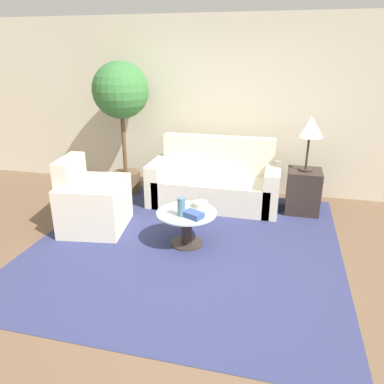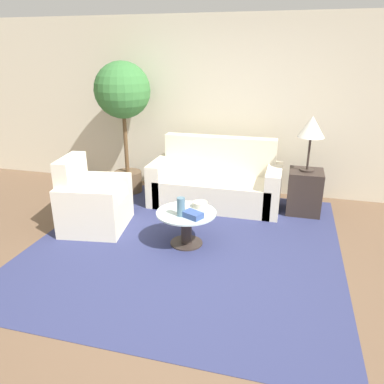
{
  "view_description": "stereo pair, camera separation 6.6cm",
  "coord_description": "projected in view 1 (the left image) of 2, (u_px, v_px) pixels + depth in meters",
  "views": [
    {
      "loc": [
        0.88,
        -3.03,
        2.09
      ],
      "look_at": [
        -0.11,
        0.93,
        0.55
      ],
      "focal_mm": 35.0,
      "sensor_mm": 36.0,
      "label": 1
    },
    {
      "loc": [
        0.94,
        -3.02,
        2.09
      ],
      "look_at": [
        -0.11,
        0.93,
        0.55
      ],
      "focal_mm": 35.0,
      "sensor_mm": 36.0,
      "label": 2
    }
  ],
  "objects": [
    {
      "name": "table_lamp",
      "position": [
        310.0,
        128.0,
        4.8
      ],
      "size": [
        0.34,
        0.34,
        0.73
      ],
      "color": "#332823",
      "rests_on": "side_table"
    },
    {
      "name": "sofa_main",
      "position": [
        215.0,
        183.0,
        5.42
      ],
      "size": [
        1.82,
        0.79,
        0.94
      ],
      "color": "beige",
      "rests_on": "ground_plane"
    },
    {
      "name": "coffee_table",
      "position": [
        187.0,
        223.0,
        4.24
      ],
      "size": [
        0.68,
        0.68,
        0.4
      ],
      "color": "#332823",
      "rests_on": "ground_plane"
    },
    {
      "name": "side_table",
      "position": [
        303.0,
        191.0,
        5.11
      ],
      "size": [
        0.45,
        0.45,
        0.6
      ],
      "color": "#332823",
      "rests_on": "ground_plane"
    },
    {
      "name": "rug",
      "position": [
        187.0,
        243.0,
        4.33
      ],
      "size": [
        3.43,
        3.48,
        0.01
      ],
      "color": "navy",
      "rests_on": "ground_plane"
    },
    {
      "name": "wall_back",
      "position": [
        227.0,
        107.0,
        5.64
      ],
      "size": [
        10.0,
        0.06,
        2.6
      ],
      "color": "beige",
      "rests_on": "ground_plane"
    },
    {
      "name": "book_stack",
      "position": [
        193.0,
        215.0,
        4.04
      ],
      "size": [
        0.25,
        0.22,
        0.07
      ],
      "rotation": [
        0.0,
        0.0,
        -0.46
      ],
      "color": "#334C8C",
      "rests_on": "coffee_table"
    },
    {
      "name": "vase",
      "position": [
        181.0,
        207.0,
        4.06
      ],
      "size": [
        0.09,
        0.09,
        0.21
      ],
      "color": "slate",
      "rests_on": "coffee_table"
    },
    {
      "name": "potted_plant",
      "position": [
        121.0,
        100.0,
        5.45
      ],
      "size": [
        0.82,
        0.82,
        1.97
      ],
      "color": "brown",
      "rests_on": "ground_plane"
    },
    {
      "name": "ground_plane",
      "position": [
        180.0,
        277.0,
        3.69
      ],
      "size": [
        14.0,
        14.0,
        0.0
      ],
      "primitive_type": "plane",
      "color": "brown"
    },
    {
      "name": "bowl",
      "position": [
        200.0,
        204.0,
        4.32
      ],
      "size": [
        0.17,
        0.17,
        0.06
      ],
      "color": "beige",
      "rests_on": "coffee_table"
    },
    {
      "name": "armchair",
      "position": [
        90.0,
        206.0,
        4.64
      ],
      "size": [
        0.84,
        0.9,
        0.9
      ],
      "rotation": [
        0.0,
        0.0,
        1.72
      ],
      "color": "beige",
      "rests_on": "ground_plane"
    }
  ]
}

